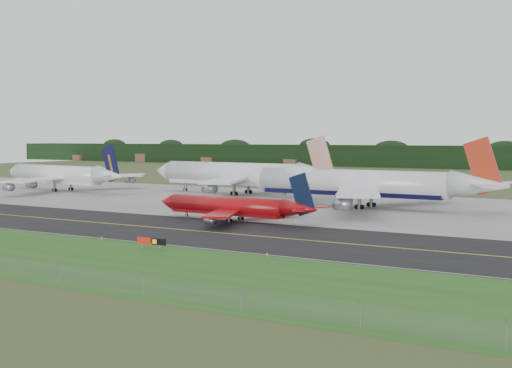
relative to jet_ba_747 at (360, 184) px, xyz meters
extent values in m
plane|color=#384721|center=(-12.25, -49.16, -5.63)|extent=(600.00, 600.00, 0.00)
cube|color=#245318|center=(-12.25, -84.16, -5.63)|extent=(400.00, 30.00, 0.01)
cube|color=black|center=(-12.25, -53.16, -5.62)|extent=(400.00, 32.00, 0.02)
cube|color=gray|center=(-12.25, 1.84, -5.63)|extent=(400.00, 78.00, 0.01)
cube|color=yellow|center=(-12.25, -53.16, -5.60)|extent=(400.00, 0.40, 0.00)
cube|color=silver|center=(-12.25, -68.66, -5.60)|extent=(400.00, 0.25, 0.00)
cylinder|color=slate|center=(47.75, -97.16, -4.53)|extent=(0.10, 0.10, 2.20)
cylinder|color=silver|center=(-2.37, 0.07, 0.18)|extent=(47.39, 7.46, 6.00)
cube|color=black|center=(-2.37, 0.07, -1.77)|extent=(44.99, 5.89, 2.10)
cone|color=silver|center=(-28.93, 0.90, 0.18)|extent=(6.09, 6.18, 6.00)
cone|color=silver|center=(27.46, -0.85, 0.63)|extent=(12.64, 6.38, 6.00)
ellipsoid|color=silver|center=(-15.59, 0.48, 1.83)|extent=(12.39, 5.47, 3.82)
cube|color=silver|center=(5.41, -13.54, -0.87)|extent=(18.38, 27.92, 0.51)
cube|color=silver|center=(6.24, 13.18, -0.87)|extent=(19.65, 27.70, 0.51)
cube|color=#B63014|center=(28.13, -0.87, 4.70)|extent=(8.63, 0.75, 12.43)
cylinder|color=gray|center=(1.75, -12.84, -2.51)|extent=(3.35, 2.62, 2.52)
cylinder|color=gray|center=(2.54, 12.71, -2.51)|extent=(3.35, 2.62, 2.52)
cylinder|color=gray|center=(6.80, -24.62, -2.51)|extent=(3.35, 2.62, 2.52)
cylinder|color=gray|center=(8.31, 24.16, -2.51)|extent=(3.35, 2.62, 2.52)
cylinder|color=black|center=(-20.31, 0.63, -5.09)|extent=(1.09, 0.52, 1.08)
cylinder|color=slate|center=(1.30, -3.34, -3.63)|extent=(0.87, 0.87, 4.01)
cylinder|color=black|center=(1.30, -3.34, -5.09)|extent=(1.10, 0.57, 1.08)
cylinder|color=slate|center=(1.51, 3.25, -3.63)|extent=(0.87, 0.87, 4.01)
cylinder|color=black|center=(1.51, 3.25, -5.09)|extent=(1.10, 0.57, 1.08)
cylinder|color=#960A0E|center=(-12.41, -37.04, -2.72)|extent=(26.48, 4.53, 3.57)
cube|color=maroon|center=(-12.41, -37.04, -3.88)|extent=(25.13, 3.59, 1.25)
cone|color=#960A0E|center=(-27.23, -36.50, -2.72)|extent=(3.42, 3.69, 3.57)
cone|color=#960A0E|center=(4.24, -37.65, -2.45)|extent=(7.08, 3.82, 3.57)
cube|color=#960A0E|center=(-8.16, -44.55, -3.35)|extent=(10.10, 15.38, 0.40)
cube|color=#960A0E|center=(-7.62, -29.87, -3.35)|extent=(10.93, 15.24, 0.40)
cube|color=black|center=(4.74, -37.67, 0.24)|extent=(5.64, 0.49, 8.12)
cylinder|color=gray|center=(-8.55, -48.05, -4.32)|extent=(2.00, 1.57, 1.50)
cylinder|color=gray|center=(-7.76, -26.35, -4.32)|extent=(2.00, 1.57, 1.50)
cylinder|color=black|center=(-22.42, -36.68, -5.31)|extent=(0.65, 0.31, 0.64)
cylinder|color=slate|center=(-10.37, -39.08, -4.71)|extent=(0.52, 0.52, 1.84)
cylinder|color=black|center=(-10.37, -39.08, -5.31)|extent=(0.65, 0.34, 0.64)
cylinder|color=slate|center=(-10.23, -35.16, -4.71)|extent=(0.52, 0.52, 1.84)
cylinder|color=black|center=(-10.23, -35.16, -5.31)|extent=(0.65, 0.34, 0.64)
cylinder|color=white|center=(-101.35, 1.50, -0.58)|extent=(40.63, 10.66, 5.41)
cube|color=white|center=(-101.35, 1.50, -2.34)|extent=(38.46, 9.06, 1.89)
cone|color=white|center=(-123.81, 4.48, -0.58)|extent=(5.70, 6.03, 5.41)
cone|color=white|center=(-76.12, -1.85, -0.17)|extent=(11.25, 6.76, 5.41)
cube|color=white|center=(-95.71, -11.39, -1.53)|extent=(14.15, 25.14, 0.48)
cube|color=white|center=(-92.54, 12.47, -1.53)|extent=(19.08, 24.20, 0.48)
cube|color=black|center=(-75.52, -1.93, 3.40)|extent=(7.57, 1.43, 10.92)
cylinder|color=gray|center=(-98.77, -10.46, -3.01)|extent=(3.23, 2.64, 2.27)
cylinder|color=gray|center=(-95.74, 12.36, -3.01)|extent=(3.23, 2.64, 2.27)
cylinder|color=gray|center=(-95.31, -21.48, -3.01)|extent=(3.23, 2.64, 2.27)
cylinder|color=gray|center=(-89.52, 22.09, -3.01)|extent=(3.23, 2.64, 2.27)
cylinder|color=black|center=(-116.52, 3.51, -5.15)|extent=(1.02, 0.56, 0.97)
cylinder|color=slate|center=(-98.55, -1.88, -3.92)|extent=(0.85, 0.85, 3.43)
cylinder|color=black|center=(-98.55, -1.88, -5.15)|extent=(1.03, 0.61, 0.97)
cylinder|color=slate|center=(-97.77, 4.02, -3.92)|extent=(0.85, 0.85, 3.43)
cylinder|color=black|center=(-97.77, 4.02, -5.15)|extent=(1.03, 0.61, 0.97)
cylinder|color=silver|center=(-47.84, 18.20, 0.30)|extent=(46.20, 9.32, 6.37)
cube|color=silver|center=(-47.84, 18.20, -1.77)|extent=(43.81, 7.58, 2.23)
cone|color=silver|center=(-73.60, 19.86, 0.30)|extent=(6.13, 6.73, 6.37)
cone|color=silver|center=(-18.90, 16.33, 0.78)|extent=(12.49, 7.14, 6.37)
cube|color=silver|center=(-40.66, 4.57, -0.81)|extent=(17.27, 27.50, 0.57)
cube|color=silver|center=(-38.97, 30.79, -0.81)|extent=(19.89, 27.03, 0.57)
cube|color=#9E1F0B|center=(-18.19, 16.28, 4.92)|extent=(8.80, 1.08, 12.67)
cylinder|color=gray|center=(-41.45, -1.68, -2.55)|extent=(3.64, 2.90, 2.68)
cylinder|color=gray|center=(-38.95, 37.09, -2.55)|extent=(3.64, 2.90, 2.68)
cylinder|color=black|center=(-65.24, 19.32, -5.06)|extent=(1.18, 0.59, 1.15)
cylinder|color=slate|center=(-44.40, 14.46, -3.62)|extent=(0.95, 0.95, 4.02)
cylinder|color=black|center=(-44.40, 14.46, -5.06)|extent=(1.18, 0.65, 1.15)
cylinder|color=slate|center=(-43.95, 21.46, -3.62)|extent=(0.95, 0.95, 4.02)
cylinder|color=black|center=(-43.95, 21.46, -5.06)|extent=(1.18, 0.65, 1.15)
cylinder|color=slate|center=(-2.95, -73.26, -5.27)|extent=(0.13, 0.13, 0.73)
cylinder|color=slate|center=(0.18, -73.06, -5.27)|extent=(0.13, 0.13, 0.73)
cube|color=#97150B|center=(-2.63, -73.24, -4.43)|extent=(2.31, 0.33, 0.94)
cube|color=black|center=(-0.65, -73.12, -4.43)|extent=(1.06, 0.25, 0.94)
cube|color=black|center=(0.60, -73.04, -4.43)|extent=(1.26, 0.27, 0.94)
cylinder|color=yellow|center=(-14.42, -69.66, -5.38)|extent=(0.16, 0.16, 0.50)
cylinder|color=yellow|center=(16.22, -69.66, -5.38)|extent=(0.16, 0.16, 0.50)
camera|label=1|loc=(65.41, -152.80, 10.60)|focal=50.00mm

